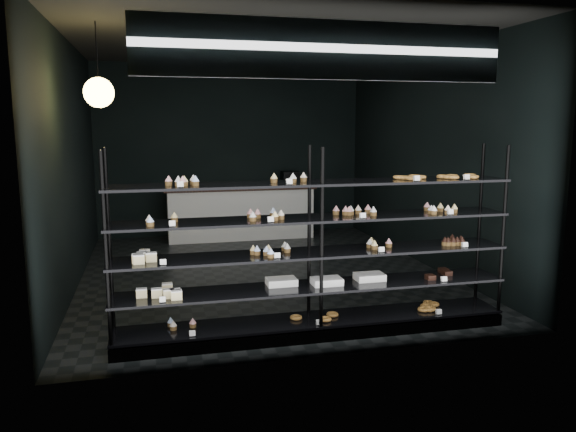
{
  "coord_description": "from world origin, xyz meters",
  "views": [
    {
      "loc": [
        -1.5,
        -7.68,
        2.14
      ],
      "look_at": [
        -0.09,
        -1.9,
        1.14
      ],
      "focal_mm": 35.0,
      "sensor_mm": 36.0,
      "label": 1
    }
  ],
  "objects": [
    {
      "name": "room",
      "position": [
        0.0,
        0.0,
        1.6
      ],
      "size": [
        5.01,
        6.01,
        3.2
      ],
      "color": "black",
      "rests_on": "ground"
    },
    {
      "name": "display_shelf",
      "position": [
        0.03,
        -2.45,
        0.63
      ],
      "size": [
        4.0,
        0.5,
        1.91
      ],
      "color": "black",
      "rests_on": "room"
    },
    {
      "name": "signage",
      "position": [
        0.0,
        -2.93,
        2.75
      ],
      "size": [
        3.3,
        0.05,
        0.5
      ],
      "color": "#0B193B",
      "rests_on": "room"
    },
    {
      "name": "pendant_lamp",
      "position": [
        -2.01,
        -1.26,
        2.45
      ],
      "size": [
        0.32,
        0.32,
        0.89
      ],
      "color": "black",
      "rests_on": "room"
    },
    {
      "name": "service_counter",
      "position": [
        0.1,
        2.5,
        0.5
      ],
      "size": [
        2.76,
        0.65,
        1.23
      ],
      "color": "silver",
      "rests_on": "room"
    }
  ]
}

